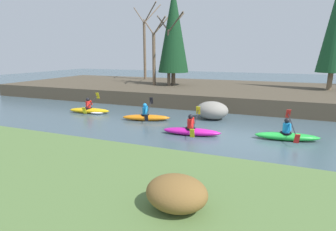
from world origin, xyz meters
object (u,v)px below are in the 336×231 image
object	(u,v)px
kayaker_middle	(192,131)
boulder_midstream	(212,110)
kayaker_far_back	(91,110)
kayaker_lead	(287,135)
kayaker_trailing	(146,117)

from	to	relation	value
kayaker_middle	boulder_midstream	xyz separation A→B (m)	(0.23, 3.44, 0.30)
kayaker_far_back	boulder_midstream	world-z (taller)	kayaker_far_back
kayaker_lead	kayaker_trailing	xyz separation A→B (m)	(-7.36, 0.94, 0.00)
kayaker_lead	boulder_midstream	size ratio (longest dim) A/B	1.51
kayaker_middle	kayaker_far_back	distance (m)	7.69
kayaker_middle	kayaker_far_back	xyz separation A→B (m)	(-7.38, 2.16, -0.02)
kayaker_middle	kayaker_trailing	xyz separation A→B (m)	(-3.22, 1.75, 0.00)
kayaker_lead	kayaker_far_back	world-z (taller)	same
kayaker_middle	boulder_midstream	size ratio (longest dim) A/B	1.51
kayaker_lead	kayaker_trailing	world-z (taller)	same
kayaker_far_back	kayaker_middle	bearing A→B (deg)	-26.54
kayaker_middle	boulder_midstream	bearing A→B (deg)	78.96
kayaker_lead	kayaker_trailing	bearing A→B (deg)	164.02
kayaker_trailing	boulder_midstream	xyz separation A→B (m)	(3.45, 1.70, 0.30)
kayaker_trailing	boulder_midstream	bearing A→B (deg)	9.74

